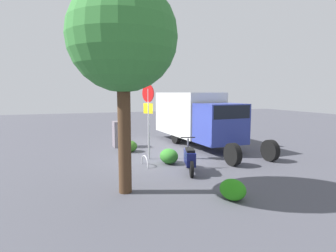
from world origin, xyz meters
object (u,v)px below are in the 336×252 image
street_tree (123,38)px  stop_sign (148,110)px  bike_rack_hoop (145,166)px  motorcycle (190,158)px  box_truck_near (196,116)px  utility_cabinet (118,134)px

street_tree → stop_sign: bearing=-25.8°
bike_rack_hoop → motorcycle: bearing=-138.3°
box_truck_near → motorcycle: 5.82m
stop_sign → bike_rack_hoop: bearing=156.0°
bike_rack_hoop → street_tree: bearing=153.4°
motorcycle → street_tree: 4.76m
box_truck_near → motorcycle: bearing=-31.0°
stop_sign → motorcycle: bearing=-162.2°
motorcycle → utility_cabinet: (5.68, 1.52, 0.16)m
motorcycle → stop_sign: stop_sign is taller
bike_rack_hoop → utility_cabinet: bearing=3.4°
stop_sign → box_truck_near: bearing=-53.8°
utility_cabinet → stop_sign: bearing=-167.2°
motorcycle → utility_cabinet: size_ratio=1.29×
box_truck_near → bike_rack_hoop: (-3.62, 3.96, -1.60)m
stop_sign → street_tree: 4.66m
box_truck_near → stop_sign: size_ratio=2.68×
motorcycle → stop_sign: bearing=35.8°
street_tree → utility_cabinet: size_ratio=4.32×
stop_sign → utility_cabinet: 3.58m
motorcycle → street_tree: (-1.21, 2.59, 3.81)m
box_truck_near → stop_sign: 4.36m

